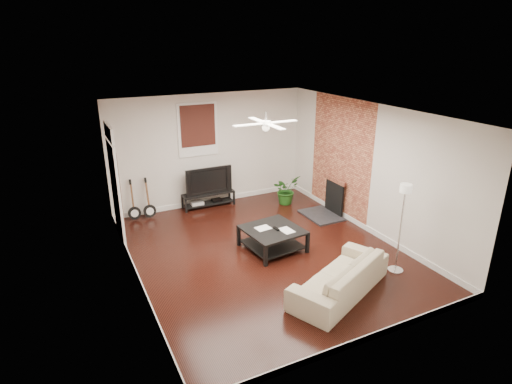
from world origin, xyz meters
The scene contains 14 objects.
room centered at (0.00, 0.00, 1.40)m, with size 5.01×6.01×2.81m.
brick_accent centered at (2.49, 1.00, 1.40)m, with size 0.02×2.20×2.80m, color brown.
fireplace centered at (2.20, 1.00, 0.46)m, with size 0.80×1.10×0.92m, color black.
window_back centered at (-0.30, 2.97, 1.95)m, with size 1.00×0.06×1.30m, color black.
door_left centered at (-2.46, 1.90, 1.25)m, with size 0.08×1.00×2.50m, color white.
tv_stand centered at (-0.17, 2.78, 0.18)m, with size 1.32×0.35×0.37m, color black.
tv centered at (-0.17, 2.80, 0.71)m, with size 1.18×0.16×0.68m, color black.
coffee_table centered at (0.20, 0.05, 0.22)m, with size 1.07×1.07×0.45m, color black.
sofa centered at (0.48, -1.81, 0.30)m, with size 2.08×0.81×0.61m, color tan.
floor_lamp centered at (1.83, -1.71, 0.85)m, with size 0.28×0.28×1.70m, color white, non-canonical shape.
potted_plant centered at (1.69, 2.10, 0.37)m, with size 0.67×0.58×0.74m, color #1D5217.
guitar_left centered at (-2.02, 2.75, 0.48)m, with size 0.30×0.21×0.97m, color black, non-canonical shape.
guitar_right centered at (-1.67, 2.72, 0.48)m, with size 0.30×0.21×0.97m, color black, non-canonical shape.
ceiling_fan centered at (0.00, 0.00, 2.60)m, with size 1.24×1.24×0.32m, color white, non-canonical shape.
Camera 1 is at (-3.46, -6.64, 4.05)m, focal length 29.48 mm.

